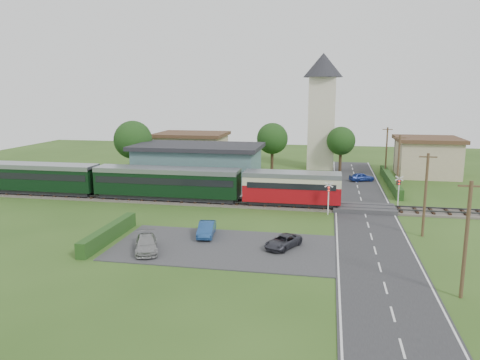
% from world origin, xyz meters
% --- Properties ---
extents(ground, '(120.00, 120.00, 0.00)m').
position_xyz_m(ground, '(0.00, 0.00, 0.00)').
color(ground, '#2D4C19').
extents(railway_track, '(76.00, 3.20, 0.49)m').
position_xyz_m(railway_track, '(0.00, 2.00, 0.11)').
color(railway_track, '#4C443D').
rests_on(railway_track, ground).
extents(road, '(6.00, 70.00, 0.05)m').
position_xyz_m(road, '(10.00, 0.00, 0.03)').
color(road, '#28282B').
rests_on(road, ground).
extents(car_park, '(17.00, 9.00, 0.08)m').
position_xyz_m(car_park, '(-1.50, -12.00, 0.04)').
color(car_park, '#333335').
rests_on(car_park, ground).
extents(crossing_deck, '(6.20, 3.40, 0.45)m').
position_xyz_m(crossing_deck, '(10.00, 2.00, 0.23)').
color(crossing_deck, '#333335').
rests_on(crossing_deck, ground).
extents(platform, '(30.00, 3.00, 0.45)m').
position_xyz_m(platform, '(-10.00, 5.20, 0.23)').
color(platform, gray).
rests_on(platform, ground).
extents(equipment_hut, '(2.30, 2.30, 2.55)m').
position_xyz_m(equipment_hut, '(-18.00, 5.20, 1.75)').
color(equipment_hut, beige).
rests_on(equipment_hut, platform).
extents(station_building, '(16.00, 9.00, 5.30)m').
position_xyz_m(station_building, '(-10.00, 10.99, 2.69)').
color(station_building, slate).
rests_on(station_building, ground).
extents(train, '(43.20, 2.90, 3.40)m').
position_xyz_m(train, '(-14.14, 2.00, 2.18)').
color(train, '#232328').
rests_on(train, ground).
extents(church_tower, '(6.00, 6.00, 17.60)m').
position_xyz_m(church_tower, '(5.00, 28.00, 10.23)').
color(church_tower, beige).
rests_on(church_tower, ground).
extents(house_west, '(10.80, 8.80, 5.50)m').
position_xyz_m(house_west, '(-15.00, 25.00, 2.79)').
color(house_west, tan).
rests_on(house_west, ground).
extents(house_east, '(8.80, 8.80, 5.50)m').
position_xyz_m(house_east, '(20.00, 24.00, 2.80)').
color(house_east, tan).
rests_on(house_east, ground).
extents(hedge_carpark, '(0.80, 9.00, 1.20)m').
position_xyz_m(hedge_carpark, '(-11.00, -12.00, 0.60)').
color(hedge_carpark, '#193814').
rests_on(hedge_carpark, ground).
extents(hedge_roadside, '(0.80, 18.00, 1.20)m').
position_xyz_m(hedge_roadside, '(14.20, 16.00, 0.60)').
color(hedge_roadside, '#193814').
rests_on(hedge_roadside, ground).
extents(hedge_station, '(22.00, 0.80, 1.30)m').
position_xyz_m(hedge_station, '(-10.00, 15.50, 0.65)').
color(hedge_station, '#193814').
rests_on(hedge_station, ground).
extents(tree_a, '(5.20, 5.20, 8.00)m').
position_xyz_m(tree_a, '(-20.00, 14.00, 5.38)').
color(tree_a, '#332316').
rests_on(tree_a, ground).
extents(tree_b, '(4.60, 4.60, 7.34)m').
position_xyz_m(tree_b, '(-2.00, 23.00, 5.02)').
color(tree_b, '#332316').
rests_on(tree_b, ground).
extents(tree_c, '(4.20, 4.20, 6.78)m').
position_xyz_m(tree_c, '(8.00, 25.00, 4.65)').
color(tree_c, '#332316').
rests_on(tree_c, ground).
extents(utility_pole_a, '(1.40, 0.22, 7.00)m').
position_xyz_m(utility_pole_a, '(14.20, -18.00, 3.63)').
color(utility_pole_a, '#473321').
rests_on(utility_pole_a, ground).
extents(utility_pole_b, '(1.40, 0.22, 7.00)m').
position_xyz_m(utility_pole_b, '(14.20, -6.00, 3.63)').
color(utility_pole_b, '#473321').
rests_on(utility_pole_b, ground).
extents(utility_pole_c, '(1.40, 0.22, 7.00)m').
position_xyz_m(utility_pole_c, '(14.20, 10.00, 3.63)').
color(utility_pole_c, '#473321').
rests_on(utility_pole_c, ground).
extents(utility_pole_d, '(1.40, 0.22, 7.00)m').
position_xyz_m(utility_pole_d, '(14.20, 22.00, 3.63)').
color(utility_pole_d, '#473321').
rests_on(utility_pole_d, ground).
extents(crossing_signal_near, '(0.84, 0.28, 3.28)m').
position_xyz_m(crossing_signal_near, '(6.40, -0.41, 2.14)').
color(crossing_signal_near, silver).
rests_on(crossing_signal_near, ground).
extents(crossing_signal_far, '(0.84, 0.28, 3.28)m').
position_xyz_m(crossing_signal_far, '(13.60, 4.39, 2.14)').
color(crossing_signal_far, silver).
rests_on(crossing_signal_far, ground).
extents(streetlamp_west, '(0.30, 0.30, 5.15)m').
position_xyz_m(streetlamp_west, '(-22.00, 20.00, 3.04)').
color(streetlamp_west, '#3F3F47').
rests_on(streetlamp_west, ground).
extents(streetlamp_east, '(0.30, 0.30, 5.15)m').
position_xyz_m(streetlamp_east, '(16.00, 27.00, 3.04)').
color(streetlamp_east, '#3F3F47').
rests_on(streetlamp_east, ground).
extents(car_on_road, '(3.58, 2.50, 1.13)m').
position_xyz_m(car_on_road, '(10.72, 17.84, 0.62)').
color(car_on_road, navy).
rests_on(car_on_road, road).
extents(car_park_blue, '(1.72, 3.72, 1.18)m').
position_xyz_m(car_park_blue, '(-3.49, -9.50, 0.67)').
color(car_park_blue, navy).
rests_on(car_park_blue, car_park).
extents(car_park_silver, '(3.01, 4.30, 1.16)m').
position_xyz_m(car_park_silver, '(-6.95, -14.05, 0.66)').
color(car_park_silver, gray).
rests_on(car_park_silver, car_park).
extents(car_park_dark, '(3.05, 3.87, 0.98)m').
position_xyz_m(car_park_dark, '(3.07, -11.29, 0.57)').
color(car_park_dark, '#2D2D36').
rests_on(car_park_dark, car_park).
extents(pedestrian_near, '(0.68, 0.49, 1.76)m').
position_xyz_m(pedestrian_near, '(-2.05, 5.60, 1.33)').
color(pedestrian_near, gray).
rests_on(pedestrian_near, platform).
extents(pedestrian_far, '(0.81, 0.92, 1.57)m').
position_xyz_m(pedestrian_far, '(-16.55, 5.47, 1.23)').
color(pedestrian_far, gray).
rests_on(pedestrian_far, platform).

